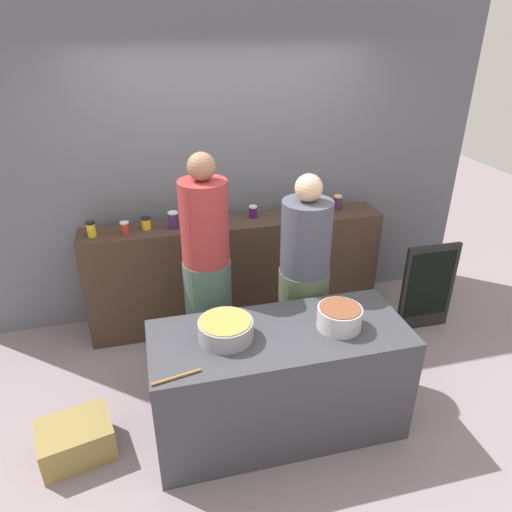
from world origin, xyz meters
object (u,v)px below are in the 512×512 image
at_px(preserve_jar_6, 253,212).
at_px(chalkboard_sign, 428,287).
at_px(preserve_jar_1, 125,228).
at_px(cooking_pot_left, 226,329).
at_px(preserve_jar_8, 306,209).
at_px(cook_with_tongs, 207,282).
at_px(preserve_jar_0, 91,229).
at_px(preserve_jar_2, 146,223).
at_px(preserve_jar_3, 173,220).
at_px(preserve_jar_7, 294,212).
at_px(cooking_pot_center, 339,317).
at_px(preserve_jar_5, 211,219).
at_px(preserve_jar_9, 314,206).
at_px(wooden_spoon, 177,377).
at_px(preserve_jar_10, 338,203).
at_px(preserve_jar_4, 190,218).
at_px(cook_in_cap, 303,289).
at_px(bread_crate, 76,440).

height_order(preserve_jar_6, chalkboard_sign, preserve_jar_6).
relative_size(preserve_jar_1, preserve_jar_6, 0.99).
relative_size(preserve_jar_1, cooking_pot_left, 0.31).
bearing_deg(preserve_jar_6, preserve_jar_8, -8.41).
bearing_deg(cook_with_tongs, preserve_jar_6, 53.84).
height_order(preserve_jar_0, cook_with_tongs, cook_with_tongs).
bearing_deg(preserve_jar_2, preserve_jar_0, -173.25).
relative_size(preserve_jar_2, preserve_jar_6, 0.95).
height_order(preserve_jar_3, preserve_jar_7, preserve_jar_3).
distance_m(preserve_jar_3, preserve_jar_6, 0.72).
relative_size(preserve_jar_1, cooking_pot_center, 0.37).
height_order(preserve_jar_3, preserve_jar_5, preserve_jar_3).
height_order(preserve_jar_2, chalkboard_sign, preserve_jar_2).
xyz_separation_m(preserve_jar_1, preserve_jar_9, (1.71, 0.11, -0.01)).
bearing_deg(cooking_pot_center, preserve_jar_0, 138.76).
relative_size(cooking_pot_center, chalkboard_sign, 0.34).
height_order(preserve_jar_2, wooden_spoon, preserve_jar_2).
xyz_separation_m(preserve_jar_6, preserve_jar_10, (0.81, -0.01, 0.02)).
bearing_deg(preserve_jar_10, preserve_jar_0, -178.10).
bearing_deg(preserve_jar_0, cooking_pot_center, -41.24).
distance_m(preserve_jar_6, preserve_jar_10, 0.81).
relative_size(preserve_jar_9, wooden_spoon, 0.33).
bearing_deg(cooking_pot_left, preserve_jar_8, 53.60).
distance_m(preserve_jar_4, chalkboard_sign, 2.25).
bearing_deg(chalkboard_sign, preserve_jar_4, 164.49).
distance_m(preserve_jar_2, cook_with_tongs, 0.85).
relative_size(preserve_jar_8, wooden_spoon, 0.39).
height_order(preserve_jar_3, cooking_pot_left, preserve_jar_3).
bearing_deg(preserve_jar_0, preserve_jar_5, 0.46).
xyz_separation_m(cook_in_cap, bread_crate, (-1.74, -0.50, -0.63)).
bearing_deg(preserve_jar_3, cooking_pot_center, -56.64).
height_order(preserve_jar_10, cook_with_tongs, cook_with_tongs).
distance_m(cooking_pot_left, cook_in_cap, 0.92).
relative_size(preserve_jar_2, preserve_jar_7, 1.04).
bearing_deg(bread_crate, preserve_jar_4, 53.38).
bearing_deg(cook_in_cap, preserve_jar_0, 153.43).
distance_m(preserve_jar_2, preserve_jar_5, 0.55).
distance_m(cooking_pot_left, bread_crate, 1.28).
height_order(preserve_jar_5, preserve_jar_7, preserve_jar_5).
bearing_deg(bread_crate, cooking_pot_left, -3.17).
distance_m(preserve_jar_0, cook_with_tongs, 1.10).
bearing_deg(preserve_jar_5, preserve_jar_9, 4.70).
distance_m(preserve_jar_3, cook_in_cap, 1.26).
height_order(preserve_jar_6, cooking_pot_left, preserve_jar_6).
height_order(preserve_jar_0, cooking_pot_left, preserve_jar_0).
distance_m(preserve_jar_1, preserve_jar_9, 1.71).
relative_size(preserve_jar_10, wooden_spoon, 0.49).
bearing_deg(preserve_jar_3, preserve_jar_9, 3.39).
bearing_deg(cooking_pot_center, preserve_jar_6, 98.26).
distance_m(preserve_jar_1, preserve_jar_7, 1.49).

